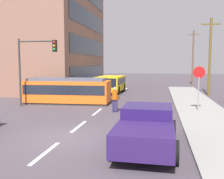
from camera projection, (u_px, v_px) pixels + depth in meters
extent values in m
plane|color=#473F47|center=(109.00, 103.00, 21.12)|extent=(120.00, 120.00, 0.00)
cube|color=gray|center=(204.00, 115.00, 15.99)|extent=(3.20, 36.00, 0.14)
cube|color=silver|center=(46.00, 153.00, 9.37)|extent=(0.16, 2.40, 0.01)
cube|color=silver|center=(79.00, 126.00, 13.29)|extent=(0.16, 2.40, 0.01)
cube|color=silver|center=(97.00, 112.00, 17.20)|extent=(0.16, 2.40, 0.01)
cube|color=silver|center=(119.00, 95.00, 26.31)|extent=(0.16, 2.40, 0.01)
cube|color=silver|center=(126.00, 89.00, 32.18)|extent=(0.16, 2.40, 0.01)
cube|color=#895F4E|center=(20.00, 38.00, 32.40)|extent=(17.73, 16.43, 12.80)
cube|color=#2D3847|center=(89.00, 74.00, 31.28)|extent=(0.06, 13.96, 1.92)
cube|color=#2D3847|center=(89.00, 47.00, 30.95)|extent=(0.06, 13.96, 1.92)
cube|color=#2D3847|center=(89.00, 20.00, 30.62)|extent=(0.06, 13.96, 1.92)
cube|color=orange|center=(68.00, 91.00, 20.91)|extent=(6.84, 2.77, 1.67)
cube|color=#2D2D2D|center=(68.00, 102.00, 21.00)|extent=(6.70, 2.64, 0.15)
cube|color=#4E5568|center=(68.00, 79.00, 20.81)|extent=(6.15, 2.37, 0.20)
cube|color=#1E232D|center=(68.00, 88.00, 20.89)|extent=(6.57, 2.80, 0.74)
cube|color=gold|center=(111.00, 83.00, 28.02)|extent=(2.66, 5.14, 1.50)
cube|color=black|center=(105.00, 83.00, 25.58)|extent=(2.25, 0.19, 0.90)
cube|color=black|center=(111.00, 81.00, 27.99)|extent=(2.68, 4.38, 0.60)
cylinder|color=black|center=(107.00, 90.00, 26.50)|extent=(2.58, 0.98, 0.90)
cylinder|color=black|center=(114.00, 87.00, 29.65)|extent=(2.58, 0.98, 0.90)
cylinder|color=#2E2756|center=(113.00, 106.00, 17.09)|extent=(0.16, 0.16, 0.85)
cylinder|color=#2E2756|center=(116.00, 106.00, 17.06)|extent=(0.16, 0.16, 0.85)
cylinder|color=#D4530E|center=(115.00, 95.00, 17.00)|extent=(0.36, 0.36, 0.60)
sphere|color=tan|center=(115.00, 89.00, 16.96)|extent=(0.22, 0.22, 0.22)
cube|color=#67350A|center=(118.00, 98.00, 17.03)|extent=(0.12, 0.21, 0.24)
cube|color=#2C1A52|center=(146.00, 130.00, 9.89)|extent=(2.12, 5.05, 0.65)
cube|color=#251551|center=(148.00, 112.00, 10.37)|extent=(1.95, 1.95, 0.55)
cube|color=#2C1A52|center=(143.00, 130.00, 8.52)|extent=(2.05, 2.30, 0.12)
cylinder|color=black|center=(126.00, 127.00, 11.59)|extent=(0.30, 0.81, 0.80)
cylinder|color=black|center=(172.00, 129.00, 11.18)|extent=(0.30, 0.81, 0.80)
cylinder|color=black|center=(113.00, 148.00, 8.66)|extent=(0.30, 0.81, 0.80)
cylinder|color=black|center=(174.00, 153.00, 8.26)|extent=(0.30, 0.81, 0.80)
cube|color=#39672F|center=(60.00, 91.00, 25.28)|extent=(1.92, 4.56, 0.55)
cube|color=black|center=(59.00, 86.00, 25.09)|extent=(1.74, 2.52, 0.40)
cylinder|color=black|center=(56.00, 91.00, 26.78)|extent=(0.23, 0.64, 0.64)
cylinder|color=black|center=(73.00, 92.00, 26.49)|extent=(0.23, 0.64, 0.64)
cylinder|color=black|center=(45.00, 94.00, 24.12)|extent=(0.23, 0.64, 0.64)
cylinder|color=black|center=(64.00, 95.00, 23.82)|extent=(0.23, 0.64, 0.64)
cube|color=#404C2E|center=(80.00, 85.00, 31.99)|extent=(1.84, 4.56, 0.55)
cube|color=black|center=(79.00, 81.00, 31.79)|extent=(1.65, 2.53, 0.40)
cylinder|color=black|center=(76.00, 86.00, 33.47)|extent=(0.24, 0.65, 0.64)
cylinder|color=black|center=(89.00, 86.00, 33.21)|extent=(0.24, 0.65, 0.64)
cylinder|color=black|center=(69.00, 88.00, 30.81)|extent=(0.24, 0.65, 0.64)
cylinder|color=black|center=(84.00, 88.00, 30.54)|extent=(0.24, 0.65, 0.64)
cylinder|color=gray|center=(198.00, 94.00, 16.83)|extent=(0.07, 0.07, 2.20)
cylinder|color=red|center=(199.00, 72.00, 16.69)|extent=(0.76, 0.04, 0.76)
cylinder|color=#333333|center=(20.00, 73.00, 19.28)|extent=(0.14, 0.14, 5.01)
cylinder|color=#333333|center=(36.00, 41.00, 18.80)|extent=(2.80, 0.10, 0.10)
cube|color=black|center=(55.00, 46.00, 18.58)|extent=(0.28, 0.24, 0.84)
sphere|color=red|center=(54.00, 42.00, 18.43)|extent=(0.16, 0.16, 0.16)
sphere|color=gold|center=(54.00, 46.00, 18.46)|extent=(0.16, 0.16, 0.16)
sphere|color=green|center=(54.00, 49.00, 18.48)|extent=(0.16, 0.16, 0.16)
cylinder|color=brown|center=(210.00, 57.00, 25.52)|extent=(0.24, 0.24, 7.59)
cube|color=brown|center=(211.00, 24.00, 25.20)|extent=(1.80, 0.12, 0.12)
cylinder|color=brown|center=(193.00, 58.00, 38.04)|extent=(0.24, 0.24, 7.94)
cube|color=brown|center=(194.00, 35.00, 37.70)|extent=(1.80, 0.12, 0.12)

